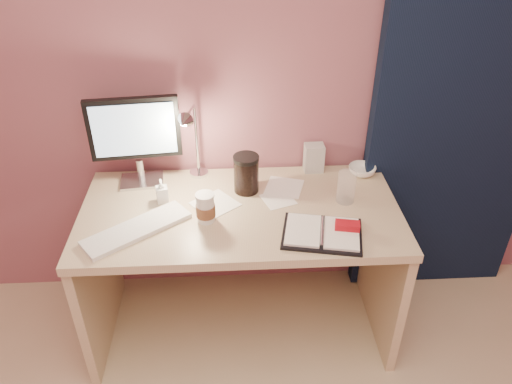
{
  "coord_description": "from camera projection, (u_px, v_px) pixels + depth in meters",
  "views": [
    {
      "loc": [
        -0.03,
        -0.4,
        2.0
      ],
      "look_at": [
        0.07,
        1.33,
        0.85
      ],
      "focal_mm": 35.0,
      "sensor_mm": 36.0,
      "label": 1
    }
  ],
  "objects": [
    {
      "name": "product_box",
      "position": [
        314.0,
        158.0,
        2.42
      ],
      "size": [
        0.09,
        0.08,
        0.14
      ],
      "primitive_type": "cube",
      "rotation": [
        0.0,
        0.0,
        0.03
      ],
      "color": "silver",
      "rests_on": "desk"
    },
    {
      "name": "desk_lamp",
      "position": [
        200.0,
        139.0,
        2.22
      ],
      "size": [
        0.12,
        0.24,
        0.39
      ],
      "rotation": [
        0.0,
        0.0,
        -0.23
      ],
      "color": "silver",
      "rests_on": "desk"
    },
    {
      "name": "room",
      "position": [
        446.0,
        90.0,
        2.26
      ],
      "size": [
        3.5,
        3.5,
        3.5
      ],
      "color": "#C6B28E",
      "rests_on": "ground"
    },
    {
      "name": "keyboard",
      "position": [
        137.0,
        229.0,
        2.05
      ],
      "size": [
        0.44,
        0.38,
        0.02
      ],
      "primitive_type": "cube",
      "rotation": [
        0.0,
        0.0,
        0.65
      ],
      "color": "white",
      "rests_on": "desk"
    },
    {
      "name": "paper_b",
      "position": [
        284.0,
        187.0,
        2.33
      ],
      "size": [
        0.21,
        0.21,
        0.0
      ],
      "primitive_type": "cube",
      "rotation": [
        0.0,
        0.0,
        -0.3
      ],
      "color": "white",
      "rests_on": "desk"
    },
    {
      "name": "planner",
      "position": [
        324.0,
        232.0,
        2.03
      ],
      "size": [
        0.36,
        0.3,
        0.05
      ],
      "rotation": [
        0.0,
        0.0,
        -0.2
      ],
      "color": "black",
      "rests_on": "desk"
    },
    {
      "name": "lotion_bottle",
      "position": [
        162.0,
        191.0,
        2.2
      ],
      "size": [
        0.06,
        0.06,
        0.11
      ],
      "primitive_type": "imported",
      "rotation": [
        0.0,
        0.0,
        0.22
      ],
      "color": "white",
      "rests_on": "desk"
    },
    {
      "name": "desk",
      "position": [
        241.0,
        239.0,
        2.37
      ],
      "size": [
        1.4,
        0.7,
        0.73
      ],
      "color": "#C4B38A",
      "rests_on": "ground"
    },
    {
      "name": "coffee_cup",
      "position": [
        206.0,
        208.0,
        2.08
      ],
      "size": [
        0.08,
        0.08,
        0.13
      ],
      "color": "white",
      "rests_on": "desk"
    },
    {
      "name": "monitor",
      "position": [
        135.0,
        134.0,
        2.22
      ],
      "size": [
        0.4,
        0.16,
        0.43
      ],
      "rotation": [
        0.0,
        0.0,
        0.1
      ],
      "color": "silver",
      "rests_on": "desk"
    },
    {
      "name": "paper_c",
      "position": [
        278.0,
        199.0,
        2.24
      ],
      "size": [
        0.17,
        0.17,
        0.0
      ],
      "primitive_type": "cube",
      "rotation": [
        0.0,
        0.0,
        0.35
      ],
      "color": "white",
      "rests_on": "desk"
    },
    {
      "name": "clear_cup",
      "position": [
        346.0,
        187.0,
        2.2
      ],
      "size": [
        0.08,
        0.08,
        0.14
      ],
      "primitive_type": "cylinder",
      "color": "white",
      "rests_on": "desk"
    },
    {
      "name": "paper_a",
      "position": [
        215.0,
        204.0,
        2.21
      ],
      "size": [
        0.24,
        0.24,
        0.0
      ],
      "primitive_type": "cube",
      "rotation": [
        0.0,
        0.0,
        0.67
      ],
      "color": "white",
      "rests_on": "desk"
    },
    {
      "name": "bowl",
      "position": [
        362.0,
        170.0,
        2.42
      ],
      "size": [
        0.16,
        0.16,
        0.04
      ],
      "primitive_type": "imported",
      "rotation": [
        0.0,
        0.0,
        -0.3
      ],
      "color": "white",
      "rests_on": "desk"
    },
    {
      "name": "dark_jar",
      "position": [
        246.0,
        176.0,
        2.26
      ],
      "size": [
        0.11,
        0.11,
        0.16
      ],
      "primitive_type": "cylinder",
      "color": "black",
      "rests_on": "desk"
    }
  ]
}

